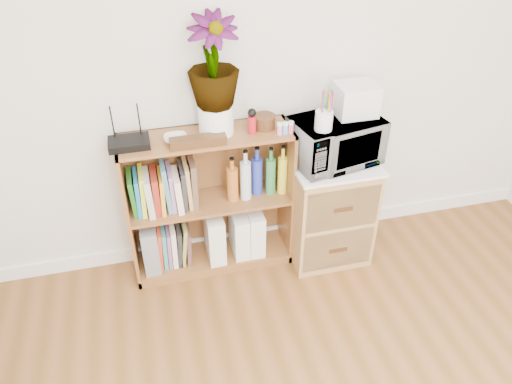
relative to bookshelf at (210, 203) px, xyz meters
name	(u,v)px	position (x,y,z in m)	size (l,w,h in m)	color
skirting_board	(259,233)	(0.35, 0.14, -0.42)	(4.00, 0.02, 0.10)	white
bookshelf	(210,203)	(0.00, 0.00, 0.00)	(1.00, 0.30, 0.95)	brown
wicker_unit	(327,209)	(0.75, -0.08, -0.12)	(0.50, 0.45, 0.70)	#9E7542
microwave	(335,141)	(0.75, -0.08, 0.38)	(0.50, 0.34, 0.28)	silver
pen_cup	(324,121)	(0.63, -0.18, 0.58)	(0.10, 0.10, 0.11)	white
small_appliance	(356,99)	(0.87, -0.04, 0.61)	(0.23, 0.19, 0.18)	silver
router	(129,143)	(-0.42, -0.02, 0.49)	(0.22, 0.15, 0.04)	black
white_bowl	(176,139)	(-0.17, -0.03, 0.49)	(0.13, 0.13, 0.03)	silver
plant_pot	(216,119)	(0.07, 0.02, 0.56)	(0.20, 0.20, 0.17)	white
potted_plant	(213,62)	(0.07, 0.02, 0.89)	(0.28, 0.28, 0.49)	#317B32
trinket_box	(198,141)	(-0.06, -0.10, 0.50)	(0.31, 0.08, 0.05)	#371D0F
kokeshi_doll	(252,125)	(0.26, -0.04, 0.53)	(0.05, 0.05, 0.11)	#A8141F
wooden_bowl	(264,122)	(0.34, 0.01, 0.51)	(0.13, 0.13, 0.08)	#3D1E10
paint_jars	(285,129)	(0.44, -0.09, 0.50)	(0.11, 0.04, 0.06)	#D17499
file_box	(150,244)	(-0.40, 0.00, -0.24)	(0.10, 0.26, 0.32)	gray
magazine_holder_left	(214,234)	(0.01, -0.01, -0.24)	(0.11, 0.27, 0.33)	white
magazine_holder_mid	(239,232)	(0.18, -0.01, -0.25)	(0.10, 0.24, 0.30)	white
magazine_holder_right	(254,229)	(0.27, -0.01, -0.25)	(0.10, 0.25, 0.31)	white
cookbooks	(164,189)	(-0.26, 0.00, 0.16)	(0.39, 0.20, 0.30)	#1F681B
liquor_bottles	(256,173)	(0.29, 0.00, 0.18)	(0.38, 0.07, 0.32)	#B76022
lower_books	(173,243)	(-0.25, 0.00, -0.27)	(0.21, 0.19, 0.28)	#C94423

